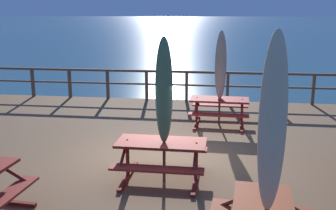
# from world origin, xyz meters

# --- Properties ---
(ground_plane) EXTENTS (600.00, 600.00, 0.00)m
(ground_plane) POSITION_xyz_m (0.00, 0.00, 0.00)
(ground_plane) COLOR #2D5B6B
(wooden_deck) EXTENTS (14.84, 11.96, 0.65)m
(wooden_deck) POSITION_xyz_m (0.00, 0.00, 0.33)
(wooden_deck) COLOR brown
(wooden_deck) RESTS_ON ground
(railing_waterside_far) EXTENTS (14.64, 0.10, 1.09)m
(railing_waterside_far) POSITION_xyz_m (0.00, 5.83, 1.39)
(railing_waterside_far) COLOR brown
(railing_waterside_far) RESTS_ON wooden_deck
(picnic_table_mid_right) EXTENTS (1.69, 1.41, 0.78)m
(picnic_table_mid_right) POSITION_xyz_m (0.14, -1.09, 1.21)
(picnic_table_mid_right) COLOR maroon
(picnic_table_mid_right) RESTS_ON wooden_deck
(picnic_table_back_right) EXTENTS (1.67, 1.45, 0.78)m
(picnic_table_back_right) POSITION_xyz_m (1.19, 2.84, 1.20)
(picnic_table_back_right) COLOR maroon
(picnic_table_back_right) RESTS_ON wooden_deck
(patio_umbrella_short_mid) EXTENTS (0.32, 0.32, 2.72)m
(patio_umbrella_short_mid) POSITION_xyz_m (0.20, -1.14, 2.39)
(patio_umbrella_short_mid) COLOR #4C3828
(patio_umbrella_short_mid) RESTS_ON wooden_deck
(patio_umbrella_tall_mid_left) EXTENTS (0.32, 0.32, 2.97)m
(patio_umbrella_tall_mid_left) POSITION_xyz_m (1.81, -3.65, 2.54)
(patio_umbrella_tall_mid_left) COLOR #4C3828
(patio_umbrella_tall_mid_left) RESTS_ON wooden_deck
(patio_umbrella_tall_back_right) EXTENTS (0.32, 0.32, 2.64)m
(patio_umbrella_tall_back_right) POSITION_xyz_m (1.19, 2.91, 2.33)
(patio_umbrella_tall_back_right) COLOR #4C3828
(patio_umbrella_tall_back_right) RESTS_ON wooden_deck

